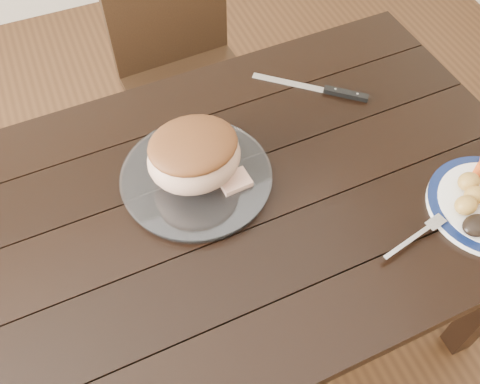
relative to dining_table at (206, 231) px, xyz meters
name	(u,v)px	position (x,y,z in m)	size (l,w,h in m)	color
ground	(216,331)	(0.00, 0.00, -0.66)	(4.00, 4.00, 0.00)	#472B16
dining_table	(206,231)	(0.00, 0.00, 0.00)	(1.63, 0.95, 0.75)	black
chair_far	(184,65)	(0.19, 0.74, -0.13)	(0.45, 0.46, 0.93)	black
serving_platter	(197,179)	(0.01, 0.08, 0.10)	(0.35, 0.35, 0.02)	white
roasted_potatoes	(470,194)	(0.56, -0.22, 0.13)	(0.10, 0.10, 0.04)	gold
dark_mushroom	(478,225)	(0.52, -0.29, 0.13)	(0.07, 0.05, 0.03)	black
fork	(419,235)	(0.40, -0.25, 0.11)	(0.18, 0.06, 0.00)	silver
roast_joint	(194,158)	(0.01, 0.08, 0.18)	(0.21, 0.18, 0.14)	tan
cut_slice	(235,182)	(0.09, 0.03, 0.12)	(0.07, 0.06, 0.02)	tan
carving_knife	(331,91)	(0.45, 0.22, 0.10)	(0.26, 0.22, 0.01)	silver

